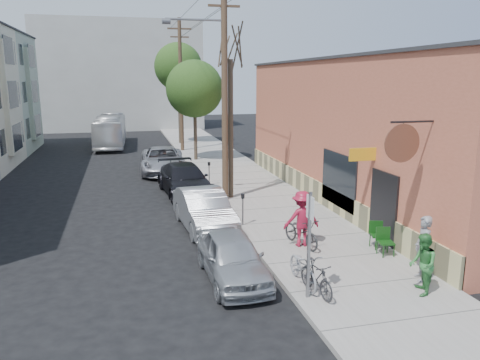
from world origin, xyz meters
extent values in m
plane|color=black|center=(0.00, 0.00, 0.00)|extent=(120.00, 120.00, 0.00)
cube|color=gray|center=(4.25, 11.00, 0.07)|extent=(4.50, 58.00, 0.15)
cube|color=#B95F44|center=(9.00, 5.00, 3.25)|extent=(5.00, 20.00, 6.50)
cube|color=#2B2B2D|center=(9.00, 5.00, 6.55)|extent=(5.20, 20.20, 0.12)
cube|color=#CDC080|center=(6.48, 5.00, 0.55)|extent=(0.10, 20.00, 1.10)
cube|color=black|center=(6.47, -1.00, 1.30)|extent=(0.10, 1.60, 2.60)
cube|color=black|center=(6.47, 2.50, 1.60)|extent=(0.08, 3.00, 2.20)
cylinder|color=brown|center=(5.55, -3.20, 3.90)|extent=(1.10, 0.06, 1.10)
cube|color=gold|center=(6.00, -0.20, 3.10)|extent=(1.00, 0.08, 0.45)
cube|color=beige|center=(-9.25, 18.00, 4.50)|extent=(1.10, 3.20, 7.00)
cube|color=#99A88E|center=(-9.25, 26.00, 4.50)|extent=(1.10, 3.20, 7.00)
cube|color=#ABABA6|center=(-2.00, 42.00, 6.00)|extent=(18.00, 8.00, 12.00)
cube|color=slate|center=(2.35, -4.35, 1.55)|extent=(0.07, 0.07, 2.80)
cube|color=silver|center=(2.35, -4.35, 2.55)|extent=(0.02, 0.45, 0.60)
cylinder|color=slate|center=(2.25, 1.97, 0.70)|extent=(0.06, 0.06, 1.10)
cylinder|color=black|center=(2.25, 1.97, 1.30)|extent=(0.14, 0.14, 0.18)
cylinder|color=slate|center=(2.25, 9.10, 0.70)|extent=(0.06, 0.06, 1.10)
cylinder|color=black|center=(2.25, 9.10, 1.30)|extent=(0.14, 0.14, 0.18)
cylinder|color=#503A28|center=(2.45, 6.04, 5.15)|extent=(0.28, 0.28, 10.00)
cube|color=#503A28|center=(2.45, 6.04, 8.75)|extent=(1.40, 0.10, 0.10)
cylinder|color=slate|center=(-0.05, 6.04, 8.05)|extent=(0.35, 0.24, 0.24)
cylinder|color=#503A28|center=(2.45, 21.90, 5.15)|extent=(0.28, 0.28, 10.00)
cube|color=#503A28|center=(2.45, 21.90, 9.35)|extent=(1.80, 0.12, 0.12)
cube|color=#503A28|center=(2.45, 21.90, 8.75)|extent=(1.40, 0.10, 0.10)
cylinder|color=#44392C|center=(2.80, 6.39, 3.35)|extent=(0.24, 0.24, 6.39)
cylinder|color=#44392C|center=(2.80, 17.30, 2.44)|extent=(0.24, 0.24, 4.57)
sphere|color=#2E511C|center=(2.80, 17.30, 5.01)|extent=(3.89, 3.89, 3.89)
cylinder|color=#44392C|center=(2.80, 26.21, 3.22)|extent=(0.24, 0.24, 6.14)
sphere|color=#2E511C|center=(2.80, 26.21, 6.68)|extent=(4.07, 4.07, 4.07)
imported|color=gray|center=(5.87, -4.08, 1.07)|extent=(0.60, 0.76, 1.85)
imported|color=#327D37|center=(5.31, -4.88, 0.97)|extent=(0.90, 0.98, 1.64)
imported|color=maroon|center=(3.60, -0.71, 1.10)|extent=(1.24, 0.74, 1.89)
imported|color=black|center=(3.60, -0.71, 0.64)|extent=(1.07, 1.96, 0.98)
imported|color=black|center=(2.63, -4.25, 0.61)|extent=(0.67, 1.57, 0.92)
imported|color=gray|center=(2.52, -3.59, 0.63)|extent=(0.65, 1.84, 0.96)
imported|color=#B0B3B8|center=(0.80, -2.47, 0.67)|extent=(1.65, 3.97, 1.34)
imported|color=#9EA1A5|center=(0.80, 2.31, 0.76)|extent=(1.94, 4.72, 1.52)
imported|color=black|center=(0.80, 7.93, 0.76)|extent=(2.56, 5.38, 1.51)
imported|color=#A1A1A8|center=(0.22, 13.83, 0.78)|extent=(2.90, 5.74, 1.56)
imported|color=white|center=(-3.10, 26.66, 1.33)|extent=(2.59, 9.65, 2.67)
camera|label=1|loc=(-2.06, -14.77, 5.68)|focal=35.00mm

